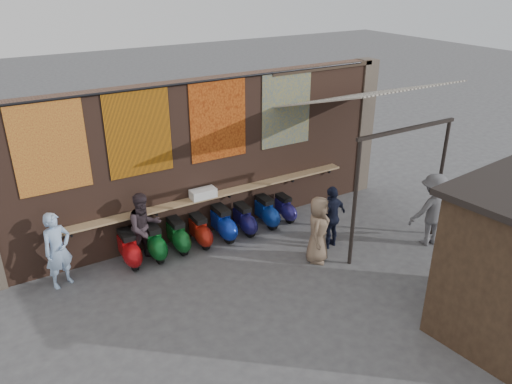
# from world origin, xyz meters

# --- Properties ---
(ground) EXTENTS (70.00, 70.00, 0.00)m
(ground) POSITION_xyz_m (0.00, 0.00, 0.00)
(ground) COLOR #474749
(ground) RESTS_ON ground
(brick_wall) EXTENTS (10.00, 0.40, 4.00)m
(brick_wall) POSITION_xyz_m (0.00, 2.70, 2.00)
(brick_wall) COLOR brown
(brick_wall) RESTS_ON ground
(pier_right) EXTENTS (0.50, 0.50, 4.00)m
(pier_right) POSITION_xyz_m (5.20, 2.70, 2.00)
(pier_right) COLOR #4C4238
(pier_right) RESTS_ON ground
(eating_counter) EXTENTS (8.00, 0.32, 0.05)m
(eating_counter) POSITION_xyz_m (0.00, 2.33, 1.10)
(eating_counter) COLOR #9E7A51
(eating_counter) RESTS_ON brick_wall
(shelf_box) EXTENTS (0.65, 0.32, 0.23)m
(shelf_box) POSITION_xyz_m (-0.28, 2.30, 1.24)
(shelf_box) COLOR white
(shelf_box) RESTS_ON eating_counter
(tapestry_redgold) EXTENTS (1.50, 0.02, 2.00)m
(tapestry_redgold) POSITION_xyz_m (-3.60, 2.48, 3.00)
(tapestry_redgold) COLOR maroon
(tapestry_redgold) RESTS_ON brick_wall
(tapestry_sun) EXTENTS (1.50, 0.02, 2.00)m
(tapestry_sun) POSITION_xyz_m (-1.70, 2.48, 3.00)
(tapestry_sun) COLOR orange
(tapestry_sun) RESTS_ON brick_wall
(tapestry_orange) EXTENTS (1.50, 0.02, 2.00)m
(tapestry_orange) POSITION_xyz_m (0.30, 2.48, 3.00)
(tapestry_orange) COLOR #C05518
(tapestry_orange) RESTS_ON brick_wall
(tapestry_multi) EXTENTS (1.50, 0.02, 2.00)m
(tapestry_multi) POSITION_xyz_m (2.30, 2.48, 3.00)
(tapestry_multi) COLOR #244B86
(tapestry_multi) RESTS_ON brick_wall
(hang_rail) EXTENTS (9.50, 0.06, 0.06)m
(hang_rail) POSITION_xyz_m (0.00, 2.47, 3.98)
(hang_rail) COLOR black
(hang_rail) RESTS_ON brick_wall
(scooter_stool_0) EXTENTS (0.39, 0.87, 0.82)m
(scooter_stool_0) POSITION_xyz_m (-2.35, 2.02, 0.41)
(scooter_stool_0) COLOR #A70C0F
(scooter_stool_0) RESTS_ON ground
(scooter_stool_1) EXTENTS (0.40, 0.88, 0.83)m
(scooter_stool_1) POSITION_xyz_m (-1.75, 2.01, 0.42)
(scooter_stool_1) COLOR #0B531D
(scooter_stool_1) RESTS_ON ground
(scooter_stool_2) EXTENTS (0.38, 0.84, 0.80)m
(scooter_stool_2) POSITION_xyz_m (-1.12, 2.04, 0.40)
(scooter_stool_2) COLOR #0F4F1E
(scooter_stool_2) RESTS_ON ground
(scooter_stool_3) EXTENTS (0.37, 0.82, 0.77)m
(scooter_stool_3) POSITION_xyz_m (-0.55, 2.00, 0.39)
(scooter_stool_3) COLOR maroon
(scooter_stool_3) RESTS_ON ground
(scooter_stool_4) EXTENTS (0.40, 0.90, 0.85)m
(scooter_stool_4) POSITION_xyz_m (0.09, 1.99, 0.43)
(scooter_stool_4) COLOR #0D2796
(scooter_stool_4) RESTS_ON ground
(scooter_stool_5) EXTENTS (0.37, 0.82, 0.78)m
(scooter_stool_5) POSITION_xyz_m (0.70, 1.97, 0.39)
(scooter_stool_5) COLOR #161348
(scooter_stool_5) RESTS_ON ground
(scooter_stool_6) EXTENTS (0.38, 0.84, 0.80)m
(scooter_stool_6) POSITION_xyz_m (1.41, 2.02, 0.40)
(scooter_stool_6) COLOR navy
(scooter_stool_6) RESTS_ON ground
(scooter_stool_7) EXTENTS (0.33, 0.74, 0.70)m
(scooter_stool_7) POSITION_xyz_m (2.03, 2.04, 0.35)
(scooter_stool_7) COLOR navy
(scooter_stool_7) RESTS_ON ground
(diner_left) EXTENTS (0.74, 0.61, 1.74)m
(diner_left) POSITION_xyz_m (-3.88, 2.00, 0.87)
(diner_left) COLOR #9AB9E1
(diner_left) RESTS_ON ground
(diner_right) EXTENTS (0.93, 0.77, 1.74)m
(diner_right) POSITION_xyz_m (-1.94, 2.00, 0.87)
(diner_right) COLOR #31262B
(diner_right) RESTS_ON ground
(shopper_navy) EXTENTS (1.01, 0.57, 1.62)m
(shopper_navy) POSITION_xyz_m (2.21, 0.28, 0.81)
(shopper_navy) COLOR black
(shopper_navy) RESTS_ON ground
(shopper_grey) EXTENTS (1.32, 0.92, 1.87)m
(shopper_grey) POSITION_xyz_m (4.43, -0.88, 0.94)
(shopper_grey) COLOR #5C5C61
(shopper_grey) RESTS_ON ground
(shopper_tan) EXTENTS (0.95, 0.92, 1.65)m
(shopper_tan) POSITION_xyz_m (1.52, -0.08, 0.82)
(shopper_tan) COLOR #7B634E
(shopper_tan) RESTS_ON ground
(stall_sign) EXTENTS (1.20, 0.17, 0.50)m
(stall_sign) POSITION_xyz_m (3.02, -2.95, 2.08)
(stall_sign) COLOR gold
(stall_sign) RESTS_ON market_stall
(stall_shelf) EXTENTS (2.20, 0.34, 0.06)m
(stall_shelf) POSITION_xyz_m (3.02, -2.95, 1.05)
(stall_shelf) COLOR #473321
(stall_shelf) RESTS_ON market_stall
(awning_canvas) EXTENTS (3.20, 3.28, 0.97)m
(awning_canvas) POSITION_xyz_m (3.50, 0.90, 3.55)
(awning_canvas) COLOR beige
(awning_canvas) RESTS_ON brick_wall
(awning_ledger) EXTENTS (3.30, 0.08, 0.12)m
(awning_ledger) POSITION_xyz_m (3.50, 2.49, 3.95)
(awning_ledger) COLOR #33261C
(awning_ledger) RESTS_ON brick_wall
(awning_header) EXTENTS (3.00, 0.08, 0.08)m
(awning_header) POSITION_xyz_m (3.50, -0.60, 3.08)
(awning_header) COLOR black
(awning_header) RESTS_ON awning_post_left
(awning_post_left) EXTENTS (0.09, 0.09, 3.10)m
(awning_post_left) POSITION_xyz_m (2.10, -0.60, 1.55)
(awning_post_left) COLOR black
(awning_post_left) RESTS_ON ground
(awning_post_right) EXTENTS (0.09, 0.09, 3.10)m
(awning_post_right) POSITION_xyz_m (4.90, -0.60, 1.55)
(awning_post_right) COLOR black
(awning_post_right) RESTS_ON ground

